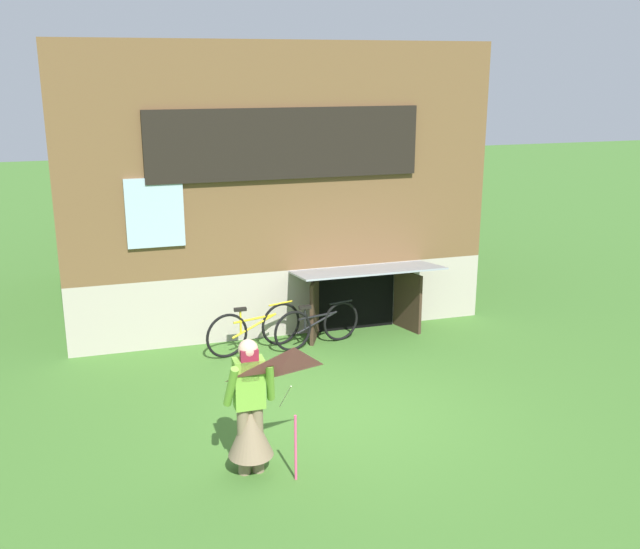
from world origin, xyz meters
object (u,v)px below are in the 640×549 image
kite (295,382)px  bicycle_yellow (254,329)px  person (250,418)px  bicycle_black (317,325)px

kite → bicycle_yellow: kite is taller
person → bicycle_black: size_ratio=1.03×
kite → bicycle_yellow: size_ratio=0.96×
kite → person: bearing=126.7°
bicycle_yellow → kite: bearing=-112.6°
person → bicycle_yellow: (0.82, 3.67, -0.30)m
person → kite: 0.89m
person → bicycle_black: (1.87, 3.60, -0.33)m
kite → bicycle_yellow: (0.44, 4.18, -0.92)m
bicycle_yellow → person: bearing=-119.3°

